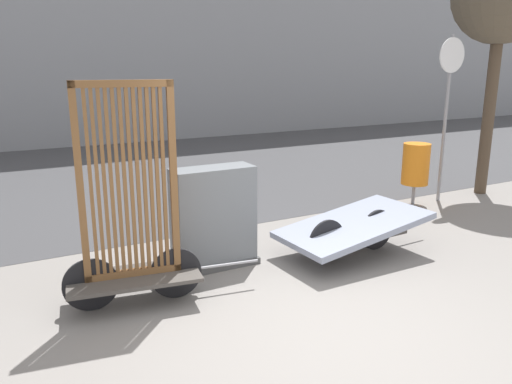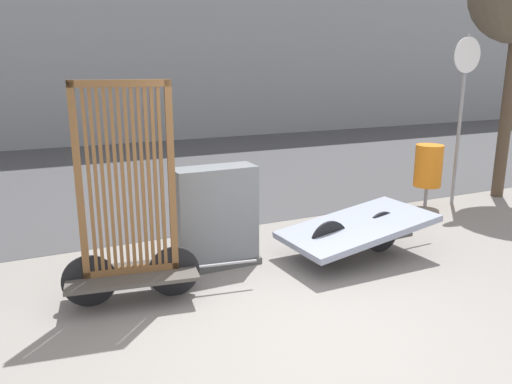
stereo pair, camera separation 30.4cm
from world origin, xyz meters
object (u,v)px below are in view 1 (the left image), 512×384
(bike_cart_with_mattress, at_px, (353,227))
(trash_bin, at_px, (416,164))
(sign_post, at_px, (448,95))
(utility_cabinet, at_px, (214,221))
(bike_cart_with_bedframe, at_px, (132,226))

(bike_cart_with_mattress, distance_m, trash_bin, 2.96)
(bike_cart_with_mattress, relative_size, trash_bin, 2.11)
(sign_post, bearing_deg, utility_cabinet, -170.02)
(bike_cart_with_bedframe, height_order, trash_bin, bike_cart_with_bedframe)
(bike_cart_with_mattress, xyz_separation_m, trash_bin, (2.56, 1.43, 0.36))
(bike_cart_with_mattress, bearing_deg, trash_bin, 26.51)
(bike_cart_with_mattress, relative_size, sign_post, 0.79)
(trash_bin, bearing_deg, sign_post, -0.71)
(trash_bin, bearing_deg, bike_cart_with_mattress, -150.80)
(bike_cart_with_bedframe, bearing_deg, bike_cart_with_mattress, 8.88)
(trash_bin, bearing_deg, utility_cabinet, -168.46)
(bike_cart_with_bedframe, xyz_separation_m, sign_post, (6.11, 1.43, 1.09))
(utility_cabinet, bearing_deg, bike_cart_with_mattress, -17.49)
(utility_cabinet, height_order, sign_post, sign_post)
(bike_cart_with_bedframe, height_order, utility_cabinet, bike_cart_with_bedframe)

